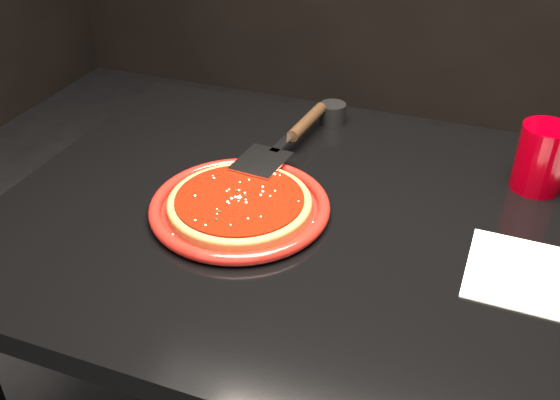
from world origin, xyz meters
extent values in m
cube|color=black|center=(0.00, 0.00, 0.38)|extent=(1.20, 0.80, 0.75)
cylinder|color=maroon|center=(-0.19, -0.04, 0.76)|extent=(0.31, 0.31, 0.02)
cylinder|color=brown|center=(-0.19, -0.04, 0.76)|extent=(0.24, 0.24, 0.01)
torus|color=brown|center=(-0.19, -0.04, 0.77)|extent=(0.24, 0.24, 0.02)
cylinder|color=maroon|center=(-0.19, -0.04, 0.77)|extent=(0.22, 0.22, 0.01)
cylinder|color=#850009|center=(0.27, 0.22, 0.81)|extent=(0.10, 0.10, 0.12)
cube|color=white|center=(0.26, -0.04, 0.75)|extent=(0.17, 0.17, 0.00)
cylinder|color=black|center=(-0.14, 0.34, 0.77)|extent=(0.07, 0.07, 0.04)
camera|label=1|loc=(0.17, -0.81, 1.34)|focal=40.00mm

